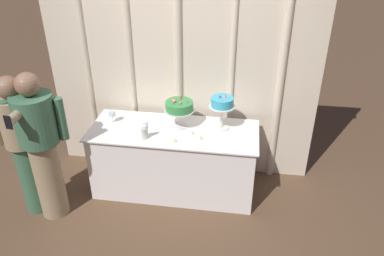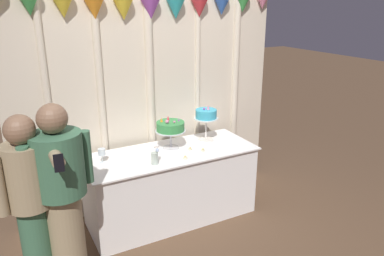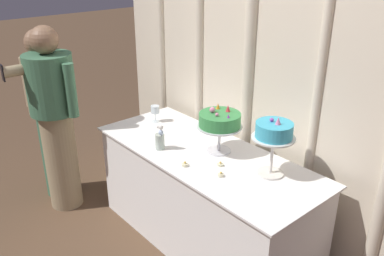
% 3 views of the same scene
% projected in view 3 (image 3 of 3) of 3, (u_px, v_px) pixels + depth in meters
% --- Properties ---
extents(ground_plane, '(24.00, 24.00, 0.00)m').
position_uv_depth(ground_plane, '(194.00, 245.00, 3.14)').
color(ground_plane, brown).
extents(draped_curtain, '(3.01, 0.20, 2.67)m').
position_uv_depth(draped_curtain, '(254.00, 44.00, 2.87)').
color(draped_curtain, beige).
rests_on(draped_curtain, ground_plane).
extents(cake_table, '(1.79, 0.72, 0.77)m').
position_uv_depth(cake_table, '(204.00, 198.00, 3.05)').
color(cake_table, white).
rests_on(cake_table, ground_plane).
extents(cake_display_nearleft, '(0.32, 0.32, 0.34)m').
position_uv_depth(cake_display_nearleft, '(220.00, 122.00, 2.82)').
color(cake_display_nearleft, silver).
rests_on(cake_display_nearleft, cake_table).
extents(cake_display_nearright, '(0.27, 0.27, 0.40)m').
position_uv_depth(cake_display_nearright, '(274.00, 134.00, 2.51)').
color(cake_display_nearright, silver).
rests_on(cake_display_nearright, cake_table).
extents(wine_glass, '(0.07, 0.07, 0.14)m').
position_uv_depth(wine_glass, '(155.00, 110.00, 3.37)').
color(wine_glass, silver).
rests_on(wine_glass, cake_table).
extents(flower_vase, '(0.08, 0.07, 0.20)m').
position_uv_depth(flower_vase, '(160.00, 140.00, 2.92)').
color(flower_vase, '#B2C1B2').
rests_on(flower_vase, cake_table).
extents(tealight_far_left, '(0.04, 0.04, 0.03)m').
position_uv_depth(tealight_far_left, '(185.00, 165.00, 2.72)').
color(tealight_far_left, beige).
rests_on(tealight_far_left, cake_table).
extents(tealight_near_left, '(0.04, 0.04, 0.03)m').
position_uv_depth(tealight_near_left, '(220.00, 165.00, 2.72)').
color(tealight_near_left, beige).
rests_on(tealight_near_left, cake_table).
extents(tealight_near_right, '(0.04, 0.04, 0.03)m').
position_uv_depth(tealight_near_right, '(221.00, 175.00, 2.59)').
color(tealight_near_right, beige).
rests_on(tealight_near_right, cake_table).
extents(guest_girl_blue_dress, '(0.45, 0.57, 1.52)m').
position_uv_depth(guest_girl_blue_dress, '(47.00, 108.00, 3.49)').
color(guest_girl_blue_dress, '#3D6B4C').
rests_on(guest_girl_blue_dress, ground_plane).
extents(guest_man_pink_jacket, '(0.53, 0.47, 1.57)m').
position_uv_depth(guest_man_pink_jacket, '(55.00, 116.00, 3.33)').
color(guest_man_pink_jacket, '#9E8966').
rests_on(guest_man_pink_jacket, ground_plane).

